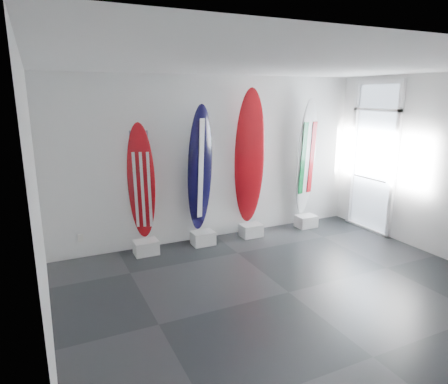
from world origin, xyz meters
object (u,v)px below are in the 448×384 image
surfboard_usa (141,182)px  surfboard_swiss (250,158)px  surfboard_italy (306,158)px  surfboard_navy (200,169)px

surfboard_usa → surfboard_swiss: (2.05, 0.00, 0.27)m
surfboard_usa → surfboard_italy: bearing=19.9°
surfboard_navy → surfboard_usa: bearing=167.6°
surfboard_swiss → surfboard_italy: bearing=12.7°
surfboard_swiss → surfboard_italy: size_ratio=1.08×
surfboard_usa → surfboard_italy: (3.35, 0.00, 0.18)m
surfboard_usa → surfboard_navy: surfboard_navy is taller
surfboard_swiss → surfboard_italy: 1.30m
surfboard_navy → surfboard_swiss: size_ratio=0.89×
surfboard_usa → surfboard_navy: bearing=19.9°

